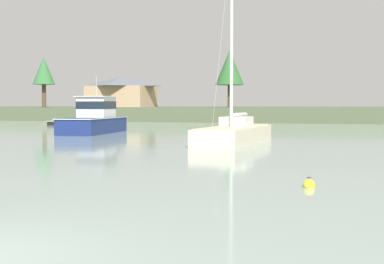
% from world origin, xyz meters
% --- Properties ---
extents(far_shore_bank, '(235.21, 57.43, 1.77)m').
position_xyz_m(far_shore_bank, '(0.00, 87.21, 0.88)').
color(far_shore_bank, '#4C563D').
rests_on(far_shore_bank, ground).
extents(dinghy_black, '(2.04, 3.70, 0.63)m').
position_xyz_m(dinghy_black, '(-25.45, 47.20, 0.15)').
color(dinghy_black, black).
rests_on(dinghy_black, ground).
extents(cruiser_navy, '(3.75, 9.81, 5.49)m').
position_xyz_m(cruiser_navy, '(-13.97, 33.42, 0.66)').
color(cruiser_navy, navy).
rests_on(cruiser_navy, ground).
extents(sailboat_cream, '(3.01, 9.23, 12.72)m').
position_xyz_m(sailboat_cream, '(-0.89, 24.72, 0.27)').
color(sailboat_cream, beige).
rests_on(sailboat_cream, ground).
extents(mooring_buoy_yellow, '(0.34, 0.34, 0.39)m').
position_xyz_m(mooring_buoy_yellow, '(4.64, 8.43, 0.06)').
color(mooring_buoy_yellow, yellow).
rests_on(mooring_buoy_yellow, ground).
extents(shore_tree_center_left, '(4.56, 4.56, 9.15)m').
position_xyz_m(shore_tree_center_left, '(-13.25, 79.20, 8.08)').
color(shore_tree_center_left, brown).
rests_on(shore_tree_center_left, far_shore_bank).
extents(shore_tree_inland_a, '(3.26, 3.26, 7.40)m').
position_xyz_m(shore_tree_inland_a, '(-37.93, 64.63, 7.06)').
color(shore_tree_inland_a, brown).
rests_on(shore_tree_inland_a, far_shore_bank).
extents(cottage_near_water, '(11.73, 9.65, 5.58)m').
position_xyz_m(cottage_near_water, '(-35.33, 86.99, 4.65)').
color(cottage_near_water, tan).
rests_on(cottage_near_water, far_shore_bank).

